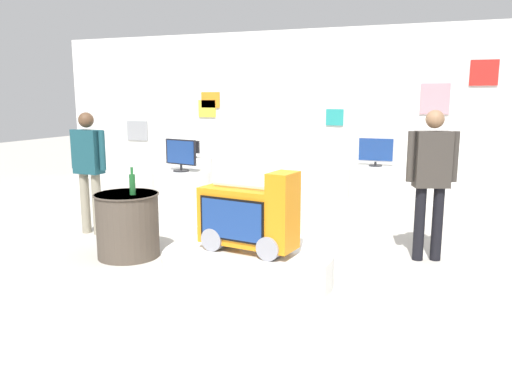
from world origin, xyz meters
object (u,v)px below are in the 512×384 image
object	(u,v)px
shopper_browsing_rear	(431,174)
main_display_pedestal	(248,266)
tv_on_left_rear	(192,148)
display_pedestal_center_rear	(182,196)
shopper_browsing_near_truck	(89,164)
display_pedestal_right_rear	(374,189)
tv_on_center_rear	(181,154)
display_pedestal_left_rear	(192,178)
bottle_on_side_table	(132,184)
side_table_round	(128,225)
novelty_firetruck_tv	(249,219)
tv_on_right_rear	(376,151)

from	to	relation	value
shopper_browsing_rear	main_display_pedestal	bearing A→B (deg)	-139.73
tv_on_left_rear	display_pedestal_center_rear	size ratio (longest dim) A/B	0.43
main_display_pedestal	shopper_browsing_near_truck	bearing A→B (deg)	160.83
tv_on_left_rear	display_pedestal_right_rear	size ratio (longest dim) A/B	0.44
display_pedestal_center_rear	tv_on_center_rear	bearing A→B (deg)	-77.26
display_pedestal_left_rear	display_pedestal_right_rear	world-z (taller)	same
main_display_pedestal	bottle_on_side_table	distance (m)	1.67
display_pedestal_right_rear	bottle_on_side_table	size ratio (longest dim) A/B	2.66
display_pedestal_left_rear	shopper_browsing_rear	bearing A→B (deg)	-27.35
main_display_pedestal	shopper_browsing_near_truck	size ratio (longest dim) A/B	1.05
display_pedestal_center_rear	bottle_on_side_table	distance (m)	1.89
display_pedestal_left_rear	display_pedestal_right_rear	distance (m)	3.24
shopper_browsing_rear	tv_on_left_rear	bearing A→B (deg)	152.69
side_table_round	bottle_on_side_table	xyz separation A→B (m)	(0.11, -0.03, 0.49)
novelty_firetruck_tv	shopper_browsing_rear	distance (m)	2.16
display_pedestal_center_rear	bottle_on_side_table	xyz separation A→B (m)	(0.39, -1.78, 0.50)
display_pedestal_left_rear	bottle_on_side_table	xyz separation A→B (m)	(1.05, -3.32, 0.50)
bottle_on_side_table	shopper_browsing_rear	world-z (taller)	shopper_browsing_rear
main_display_pedestal	novelty_firetruck_tv	xyz separation A→B (m)	(0.02, -0.01, 0.49)
side_table_round	shopper_browsing_rear	xyz separation A→B (m)	(3.24, 1.13, 0.61)
tv_on_center_rear	shopper_browsing_rear	distance (m)	3.57
display_pedestal_center_rear	shopper_browsing_near_truck	size ratio (longest dim) A/B	0.53
tv_on_left_rear	shopper_browsing_near_truck	bearing A→B (deg)	-92.75
tv_on_center_rear	tv_on_right_rear	world-z (taller)	tv_on_center_rear
tv_on_left_rear	side_table_round	bearing A→B (deg)	-74.09
bottle_on_side_table	tv_on_right_rear	bearing A→B (deg)	57.23
novelty_firetruck_tv	display_pedestal_right_rear	bearing A→B (deg)	79.46
display_pedestal_left_rear	display_pedestal_right_rear	size ratio (longest dim) A/B	0.90
side_table_round	shopper_browsing_rear	distance (m)	3.48
main_display_pedestal	tv_on_center_rear	world-z (taller)	tv_on_center_rear
display_pedestal_center_rear	tv_on_center_rear	world-z (taller)	tv_on_center_rear
main_display_pedestal	display_pedestal_right_rear	xyz separation A→B (m)	(0.70, 3.63, 0.21)
novelty_firetruck_tv	display_pedestal_right_rear	size ratio (longest dim) A/B	1.23
novelty_firetruck_tv	tv_on_right_rear	bearing A→B (deg)	79.45
tv_on_left_rear	shopper_browsing_rear	world-z (taller)	shopper_browsing_rear
display_pedestal_left_rear	display_pedestal_center_rear	bearing A→B (deg)	-66.84
main_display_pedestal	shopper_browsing_rear	size ratio (longest dim) A/B	1.01
shopper_browsing_near_truck	shopper_browsing_rear	distance (m)	4.33
shopper_browsing_near_truck	shopper_browsing_rear	size ratio (longest dim) A/B	0.96
display_pedestal_left_rear	display_pedestal_center_rear	xyz separation A→B (m)	(0.66, -1.53, 0.00)
tv_on_left_rear	bottle_on_side_table	size ratio (longest dim) A/B	1.18
main_display_pedestal	novelty_firetruck_tv	distance (m)	0.49
side_table_round	bottle_on_side_table	distance (m)	0.50
novelty_firetruck_tv	bottle_on_side_table	size ratio (longest dim) A/B	3.26
bottle_on_side_table	shopper_browsing_near_truck	distance (m)	1.37
display_pedestal_left_rear	tv_on_center_rear	size ratio (longest dim) A/B	1.35
main_display_pedestal	bottle_on_side_table	world-z (taller)	bottle_on_side_table
display_pedestal_left_rear	shopper_browsing_rear	xyz separation A→B (m)	(4.18, -2.16, 0.62)
display_pedestal_left_rear	tv_on_right_rear	distance (m)	3.30
tv_on_left_rear	shopper_browsing_rear	size ratio (longest dim) A/B	0.22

